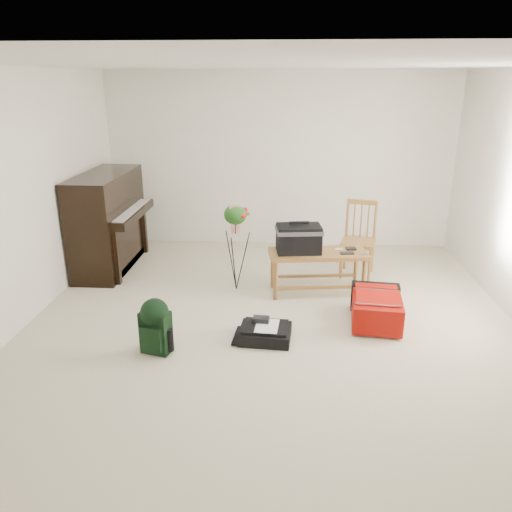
# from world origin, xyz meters

# --- Properties ---
(floor) EXTENTS (5.00, 5.50, 0.01)m
(floor) POSITION_xyz_m (0.00, 0.00, 0.00)
(floor) COLOR beige
(floor) RESTS_ON ground
(ceiling) EXTENTS (5.00, 5.50, 0.01)m
(ceiling) POSITION_xyz_m (0.00, 0.00, 2.50)
(ceiling) COLOR white
(ceiling) RESTS_ON wall_back
(wall_back) EXTENTS (5.00, 0.04, 2.50)m
(wall_back) POSITION_xyz_m (0.00, 2.75, 1.25)
(wall_back) COLOR white
(wall_back) RESTS_ON floor
(wall_left) EXTENTS (0.04, 5.50, 2.50)m
(wall_left) POSITION_xyz_m (-2.50, 0.00, 1.25)
(wall_left) COLOR white
(wall_left) RESTS_ON floor
(piano) EXTENTS (0.71, 1.50, 1.25)m
(piano) POSITION_xyz_m (-2.19, 1.60, 0.60)
(piano) COLOR black
(piano) RESTS_ON floor
(bench) EXTENTS (1.17, 0.58, 0.86)m
(bench) POSITION_xyz_m (0.34, 0.92, 0.61)
(bench) COLOR #996532
(bench) RESTS_ON floor
(dining_chair) EXTENTS (0.50, 0.50, 0.95)m
(dining_chair) POSITION_xyz_m (1.03, 1.52, 0.46)
(dining_chair) COLOR #996532
(dining_chair) RESTS_ON floor
(red_suitcase) EXTENTS (0.56, 0.77, 0.31)m
(red_suitcase) POSITION_xyz_m (1.07, 0.22, 0.16)
(red_suitcase) COLOR red
(red_suitcase) RESTS_ON floor
(black_duffel) EXTENTS (0.51, 0.42, 0.20)m
(black_duffel) POSITION_xyz_m (-0.05, -0.27, 0.07)
(black_duffel) COLOR black
(black_duffel) RESTS_ON floor
(green_backpack) EXTENTS (0.30, 0.28, 0.53)m
(green_backpack) POSITION_xyz_m (-1.03, -0.56, 0.29)
(green_backpack) COLOR black
(green_backpack) RESTS_ON floor
(flower_stand) EXTENTS (0.42, 0.42, 1.07)m
(flower_stand) POSITION_xyz_m (-0.45, 0.93, 0.52)
(flower_stand) COLOR black
(flower_stand) RESTS_ON floor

